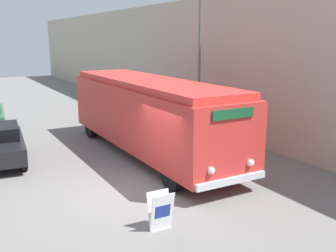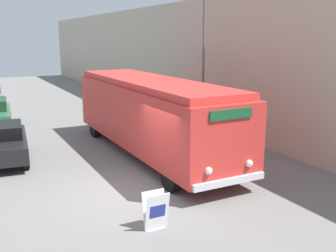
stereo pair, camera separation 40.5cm
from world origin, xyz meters
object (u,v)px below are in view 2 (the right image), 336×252
vintage_bus (151,112)px  streetlamp (204,44)px  parked_car_near (1,142)px  sign_board (156,211)px

vintage_bus → streetlamp: bearing=25.6°
vintage_bus → streetlamp: 4.70m
parked_car_near → streetlamp: bearing=5.1°
vintage_bus → parked_car_near: bearing=161.6°
vintage_bus → parked_car_near: 5.86m
vintage_bus → streetlamp: (3.53, 1.69, 2.61)m
vintage_bus → sign_board: vintage_bus is taller
vintage_bus → streetlamp: streetlamp is taller
sign_board → streetlamp: streetlamp is taller
vintage_bus → sign_board: 6.56m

